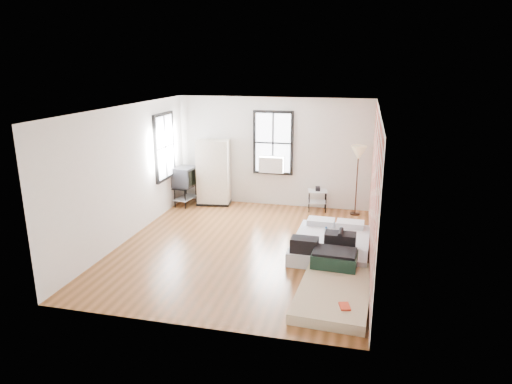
% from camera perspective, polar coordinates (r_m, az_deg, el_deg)
% --- Properties ---
extents(ground, '(6.00, 6.00, 0.00)m').
position_cam_1_polar(ground, '(9.38, -1.56, -6.85)').
color(ground, brown).
rests_on(ground, ground).
extents(room_shell, '(5.02, 6.02, 2.80)m').
position_cam_1_polar(room_shell, '(9.15, 0.35, 3.97)').
color(room_shell, silver).
rests_on(room_shell, ground).
extents(mattress_main, '(1.51, 2.01, 0.63)m').
position_cam_1_polar(mattress_main, '(9.22, 9.32, -6.33)').
color(mattress_main, white).
rests_on(mattress_main, ground).
extents(mattress_bare, '(1.23, 2.17, 0.46)m').
position_cam_1_polar(mattress_bare, '(7.75, 9.79, -11.11)').
color(mattress_bare, beige).
rests_on(mattress_bare, ground).
extents(wardrobe, '(0.92, 0.61, 1.71)m').
position_cam_1_polar(wardrobe, '(11.96, -5.36, 2.40)').
color(wardrobe, black).
rests_on(wardrobe, ground).
extents(side_table, '(0.52, 0.44, 0.62)m').
position_cam_1_polar(side_table, '(11.58, 7.70, -0.36)').
color(side_table, black).
rests_on(side_table, ground).
extents(floor_lamp, '(0.37, 0.37, 1.71)m').
position_cam_1_polar(floor_lamp, '(11.22, 12.68, 4.40)').
color(floor_lamp, '#311B10').
rests_on(floor_lamp, ground).
extents(tv_stand, '(0.57, 0.77, 1.02)m').
position_cam_1_polar(tv_stand, '(12.00, -8.86, 1.73)').
color(tv_stand, black).
rests_on(tv_stand, ground).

